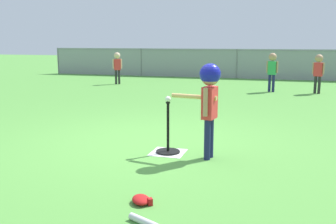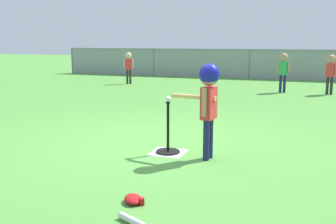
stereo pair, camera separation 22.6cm
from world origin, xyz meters
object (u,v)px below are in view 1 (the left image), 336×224
(batting_tee, at_px, (168,145))
(glove_by_plate, at_px, (141,200))
(fielder_deep_center, at_px, (117,64))
(spare_bat_silver, at_px, (150,224))
(fielder_deep_left, at_px, (318,68))
(fielder_near_left, at_px, (272,67))
(batter_child, at_px, (209,91))
(baseball_on_tee, at_px, (168,99))

(batting_tee, xyz_separation_m, glove_by_plate, (0.23, -1.63, -0.07))
(fielder_deep_center, relative_size, spare_bat_silver, 1.84)
(glove_by_plate, bearing_deg, fielder_deep_left, 75.90)
(fielder_deep_left, distance_m, spare_bat_silver, 9.07)
(fielder_near_left, bearing_deg, fielder_deep_center, 173.10)
(spare_bat_silver, bearing_deg, glove_by_plate, 118.49)
(fielder_deep_left, height_order, glove_by_plate, fielder_deep_left)
(fielder_deep_center, bearing_deg, batter_child, -58.68)
(fielder_deep_center, relative_size, fielder_deep_left, 0.98)
(fielder_deep_left, bearing_deg, fielder_deep_center, 174.37)
(batter_child, bearing_deg, fielder_near_left, 85.48)
(fielder_deep_center, xyz_separation_m, fielder_deep_left, (6.36, -0.63, 0.01))
(batting_tee, relative_size, spare_bat_silver, 1.17)
(batter_child, bearing_deg, baseball_on_tee, 170.14)
(fielder_near_left, bearing_deg, baseball_on_tee, -99.22)
(fielder_deep_left, relative_size, spare_bat_silver, 1.87)
(baseball_on_tee, relative_size, batter_child, 0.06)
(batting_tee, relative_size, baseball_on_tee, 9.24)
(baseball_on_tee, relative_size, glove_by_plate, 0.27)
(batter_child, distance_m, fielder_near_left, 6.92)
(fielder_deep_center, bearing_deg, batting_tee, -61.58)
(baseball_on_tee, xyz_separation_m, glove_by_plate, (0.23, -1.63, -0.69))
(batting_tee, bearing_deg, fielder_near_left, 80.78)
(fielder_deep_left, bearing_deg, spare_bat_silver, -102.05)
(baseball_on_tee, height_order, spare_bat_silver, baseball_on_tee)
(fielder_deep_center, bearing_deg, glove_by_plate, -64.86)
(batter_child, distance_m, spare_bat_silver, 2.12)
(batter_child, bearing_deg, batting_tee, 170.14)
(batter_child, height_order, fielder_deep_center, batter_child)
(fielder_deep_center, xyz_separation_m, fielder_near_left, (5.12, -0.62, 0.03))
(fielder_deep_center, bearing_deg, baseball_on_tee, -61.58)
(batter_child, distance_m, fielder_deep_center, 8.80)
(spare_bat_silver, height_order, glove_by_plate, glove_by_plate)
(fielder_near_left, distance_m, glove_by_plate, 8.50)
(baseball_on_tee, xyz_separation_m, fielder_near_left, (1.10, 6.80, 0.00))
(baseball_on_tee, distance_m, glove_by_plate, 1.79)
(fielder_near_left, bearing_deg, fielder_deep_left, -0.36)
(batting_tee, bearing_deg, batter_child, -9.86)
(spare_bat_silver, bearing_deg, baseball_on_tee, 102.65)
(batter_child, xyz_separation_m, fielder_deep_left, (1.79, 6.89, -0.15))
(batting_tee, distance_m, baseball_on_tee, 0.61)
(batter_child, relative_size, glove_by_plate, 4.42)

